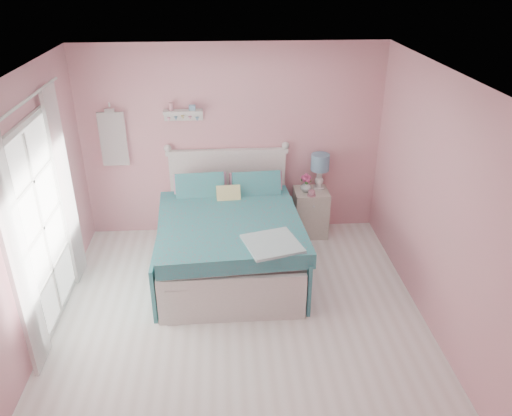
{
  "coord_description": "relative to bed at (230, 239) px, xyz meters",
  "views": [
    {
      "loc": [
        -0.11,
        -4.12,
        3.52
      ],
      "look_at": [
        0.25,
        1.2,
        0.83
      ],
      "focal_mm": 35.0,
      "sensor_mm": 36.0,
      "label": 1
    }
  ],
  "objects": [
    {
      "name": "bed",
      "position": [
        0.0,
        0.0,
        0.0
      ],
      "size": [
        1.76,
        2.15,
        1.22
      ],
      "rotation": [
        0.0,
        0.0,
        0.06
      ],
      "color": "silver",
      "rests_on": "floor"
    },
    {
      "name": "room_shell",
      "position": [
        0.07,
        -1.2,
        1.17
      ],
      "size": [
        4.5,
        4.5,
        4.5
      ],
      "color": "pink",
      "rests_on": "floor"
    },
    {
      "name": "curtain_near",
      "position": [
        -1.84,
        -1.54,
        0.77
      ],
      "size": [
        0.04,
        0.4,
        2.32
      ],
      "primitive_type": "cube",
      "color": "white",
      "rests_on": "floor"
    },
    {
      "name": "wall_shelf",
      "position": [
        -0.55,
        1.0,
        1.32
      ],
      "size": [
        0.5,
        0.15,
        0.25
      ],
      "color": "silver",
      "rests_on": "room_shell"
    },
    {
      "name": "curtain_far",
      "position": [
        -1.84,
        -0.05,
        0.77
      ],
      "size": [
        0.04,
        0.4,
        2.32
      ],
      "primitive_type": "cube",
      "color": "white",
      "rests_on": "floor"
    },
    {
      "name": "table_lamp",
      "position": [
        1.25,
        0.89,
        0.6
      ],
      "size": [
        0.25,
        0.25,
        0.5
      ],
      "color": "white",
      "rests_on": "nightstand"
    },
    {
      "name": "vase",
      "position": [
        1.05,
        0.79,
        0.33
      ],
      "size": [
        0.16,
        0.16,
        0.16
      ],
      "primitive_type": "imported",
      "rotation": [
        0.0,
        0.0,
        0.06
      ],
      "color": "silver",
      "rests_on": "nightstand"
    },
    {
      "name": "french_door",
      "position": [
        -1.9,
        -0.8,
        0.66
      ],
      "size": [
        0.04,
        1.32,
        2.16
      ],
      "color": "silver",
      "rests_on": "floor"
    },
    {
      "name": "nightstand",
      "position": [
        1.14,
        0.81,
        -0.08
      ],
      "size": [
        0.46,
        0.45,
        0.66
      ],
      "color": "beige",
      "rests_on": "floor"
    },
    {
      "name": "teacup",
      "position": [
        1.11,
        0.66,
        0.29
      ],
      "size": [
        0.12,
        0.12,
        0.07
      ],
      "primitive_type": "imported",
      "rotation": [
        0.0,
        0.0,
        -0.4
      ],
      "color": "pink",
      "rests_on": "nightstand"
    },
    {
      "name": "floor",
      "position": [
        0.07,
        -1.2,
        -0.41
      ],
      "size": [
        4.5,
        4.5,
        0.0
      ],
      "primitive_type": "plane",
      "color": "silver",
      "rests_on": "ground"
    },
    {
      "name": "roses",
      "position": [
        1.05,
        0.79,
        0.45
      ],
      "size": [
        0.14,
        0.11,
        0.12
      ],
      "color": "#CF4682",
      "rests_on": "vase"
    },
    {
      "name": "hanging_dress",
      "position": [
        -1.48,
        0.98,
        0.99
      ],
      "size": [
        0.34,
        0.03,
        0.72
      ],
      "primitive_type": "cube",
      "color": "white",
      "rests_on": "room_shell"
    }
  ]
}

